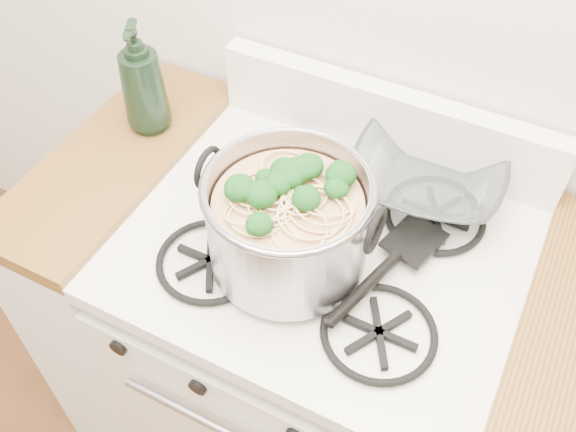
{
  "coord_description": "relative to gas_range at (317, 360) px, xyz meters",
  "views": [
    {
      "loc": [
        0.29,
        0.53,
        1.87
      ],
      "look_at": [
        -0.04,
        1.18,
        1.04
      ],
      "focal_mm": 40.0,
      "sensor_mm": 36.0,
      "label": 1
    }
  ],
  "objects": [
    {
      "name": "glass_bowl",
      "position": [
        0.13,
        0.21,
        0.5
      ],
      "size": [
        0.14,
        0.14,
        0.03
      ],
      "primitive_type": "imported",
      "rotation": [
        0.0,
        0.0,
        0.12
      ],
      "color": "white",
      "rests_on": "gas_range"
    },
    {
      "name": "counter_left",
      "position": [
        -0.51,
        0.0,
        0.02
      ],
      "size": [
        0.25,
        0.65,
        0.92
      ],
      "color": "silver",
      "rests_on": "ground"
    },
    {
      "name": "stock_pot",
      "position": [
        -0.04,
        -0.08,
        0.58
      ],
      "size": [
        0.33,
        0.3,
        0.2
      ],
      "color": "#94939B",
      "rests_on": "gas_range"
    },
    {
      "name": "bottle",
      "position": [
        -0.49,
        0.12,
        0.61
      ],
      "size": [
        0.13,
        0.13,
        0.26
      ],
      "primitive_type": "imported",
      "rotation": [
        0.0,
        0.0,
        0.43
      ],
      "color": "black",
      "rests_on": "counter_left"
    },
    {
      "name": "spatula",
      "position": [
        0.16,
        0.06,
        0.5
      ],
      "size": [
        0.36,
        0.37,
        0.02
      ],
      "primitive_type": null,
      "rotation": [
        0.0,
        0.0,
        -0.26
      ],
      "color": "black",
      "rests_on": "gas_range"
    },
    {
      "name": "gas_range",
      "position": [
        0.0,
        0.0,
        0.0
      ],
      "size": [
        0.76,
        0.66,
        0.92
      ],
      "color": "white",
      "rests_on": "ground"
    }
  ]
}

